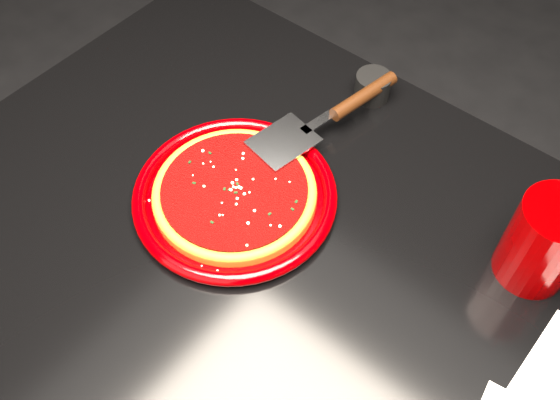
% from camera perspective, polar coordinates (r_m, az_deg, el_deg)
% --- Properties ---
extents(table, '(1.20, 0.80, 0.75)m').
position_cam_1_polar(table, '(1.19, 2.16, -15.77)').
color(table, black).
rests_on(table, floor).
extents(plate, '(0.30, 0.30, 0.02)m').
position_cam_1_polar(plate, '(0.91, -4.14, 0.42)').
color(plate, '#720001').
rests_on(plate, table).
extents(pizza_crust, '(0.24, 0.24, 0.01)m').
position_cam_1_polar(pizza_crust, '(0.90, -4.16, 0.55)').
color(pizza_crust, '#8F631B').
rests_on(pizza_crust, plate).
extents(pizza_crust_rim, '(0.24, 0.24, 0.02)m').
position_cam_1_polar(pizza_crust_rim, '(0.90, -4.18, 0.78)').
color(pizza_crust_rim, '#8F631B').
rests_on(pizza_crust_rim, plate).
extents(pizza_sauce, '(0.22, 0.22, 0.01)m').
position_cam_1_polar(pizza_sauce, '(0.89, -4.19, 0.94)').
color(pizza_sauce, '#600605').
rests_on(pizza_sauce, plate).
extents(parmesan_dusting, '(0.20, 0.20, 0.01)m').
position_cam_1_polar(parmesan_dusting, '(0.89, -4.22, 1.17)').
color(parmesan_dusting, '#FAECC4').
rests_on(parmesan_dusting, plate).
extents(basil_flecks, '(0.19, 0.19, 0.00)m').
position_cam_1_polar(basil_flecks, '(0.89, -4.21, 1.14)').
color(basil_flecks, black).
rests_on(basil_flecks, plate).
extents(pizza_server, '(0.15, 0.33, 0.02)m').
position_cam_1_polar(pizza_server, '(0.97, 4.33, 7.62)').
color(pizza_server, '#B8BABF').
rests_on(pizza_server, plate).
extents(cup, '(0.12, 0.12, 0.13)m').
position_cam_1_polar(cup, '(0.86, 23.01, -3.54)').
color(cup, '#850000').
rests_on(cup, table).
extents(ramekin, '(0.07, 0.07, 0.04)m').
position_cam_1_polar(ramekin, '(1.05, 8.47, 10.23)').
color(ramekin, black).
rests_on(ramekin, table).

